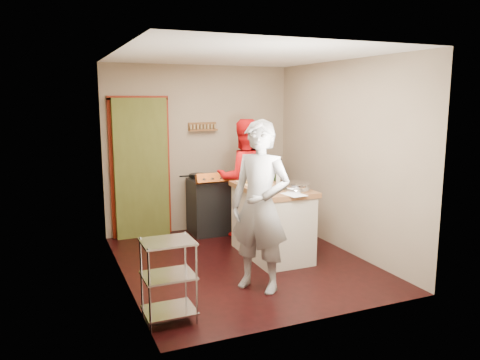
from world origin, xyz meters
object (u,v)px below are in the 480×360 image
Objects in this scene: island at (272,219)px; person_red at (244,178)px; stove at (210,205)px; person_stripe at (260,207)px; wire_shelving at (169,276)px.

person_red is (0.03, 1.02, 0.40)m from island.
stove is at bearing -28.22° from person_red.
person_stripe is 1.05× the size of person_red.
island is at bearing 107.80° from person_stripe.
stove is 0.70m from person_red.
person_stripe is at bearing 77.78° from person_red.
wire_shelving is 0.45× the size of person_red.
island is 1.09m from person_red.
island reaches higher than wire_shelving.
island reaches higher than stove.
person_stripe reaches higher than island.
wire_shelving is at bearing 58.85° from person_red.
wire_shelving is at bearing -116.85° from stove.
person_red is at bearing 52.56° from wire_shelving.
island is at bearing -72.50° from stove.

